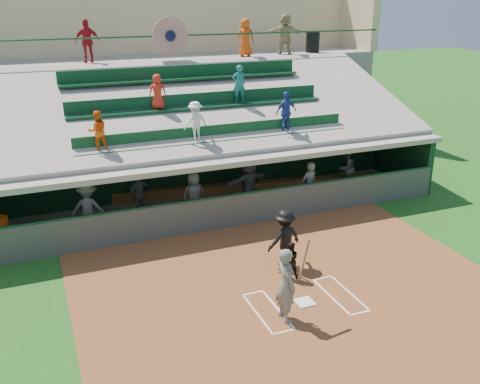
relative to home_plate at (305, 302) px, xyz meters
name	(u,v)px	position (x,y,z in m)	size (l,w,h in m)	color
ground	(305,303)	(0.00, 0.00, -0.04)	(100.00, 100.00, 0.00)	#174A14
dirt_slab	(296,293)	(0.00, 0.50, -0.03)	(11.00, 9.00, 0.02)	brown
home_plate	(305,302)	(0.00, 0.00, 0.00)	(0.43, 0.43, 0.03)	white
batters_box_chalk	(305,303)	(0.00, 0.00, -0.01)	(2.65, 1.85, 0.01)	white
dugout_floor	(215,208)	(0.00, 6.75, -0.02)	(16.00, 3.50, 0.04)	gray
concourse_slab	(165,109)	(0.00, 13.50, 2.26)	(20.00, 3.00, 4.60)	gray
grandstand	(183,124)	(0.00, 10.51, 2.23)	(20.40, 10.40, 7.80)	#4A4E4A
batter_at_plate	(286,285)	(-0.77, -0.44, 0.91)	(0.86, 0.76, 1.95)	#595C57
catcher	(290,260)	(0.21, 1.27, 0.51)	(0.51, 0.40, 1.05)	black
home_umpire	(284,238)	(0.40, 2.01, 0.81)	(1.07, 0.62, 1.66)	black
dugout_bench	(207,190)	(0.11, 7.96, 0.21)	(13.57, 0.41, 0.41)	olive
white_table	(5,239)	(-6.94, 5.95, 0.32)	(0.72, 0.54, 0.63)	white
water_cooler	(1,224)	(-6.96, 5.90, 0.85)	(0.43, 0.43, 0.43)	#EC520D
dugout_player_a	(88,208)	(-4.43, 6.14, 0.87)	(1.12, 0.64, 1.73)	#61645E
dugout_player_b	(139,194)	(-2.64, 6.99, 0.79)	(0.92, 0.38, 1.57)	#545652
dugout_player_c	(194,196)	(-0.97, 6.11, 0.81)	(0.79, 0.52, 1.62)	#5A5C57
dugout_player_d	(248,183)	(1.12, 6.32, 0.93)	(1.72, 0.55, 1.85)	#50534E
dugout_player_e	(309,185)	(3.08, 5.46, 0.86)	(0.62, 0.41, 1.71)	#575954
dugout_player_f	(346,168)	(5.34, 6.63, 0.87)	(0.84, 0.65, 1.73)	#525550
trash_bin	(313,42)	(7.05, 12.72, 5.05)	(0.64, 0.64, 0.96)	black
concourse_staff_a	(87,41)	(-3.22, 12.61, 5.41)	(0.99, 0.41, 1.70)	#A8131C
concourse_staff_b	(245,38)	(3.47, 12.33, 5.37)	(0.79, 0.51, 1.61)	#D6460C
concourse_staff_c	(285,34)	(5.54, 12.60, 5.46)	(1.67, 0.53, 1.80)	tan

